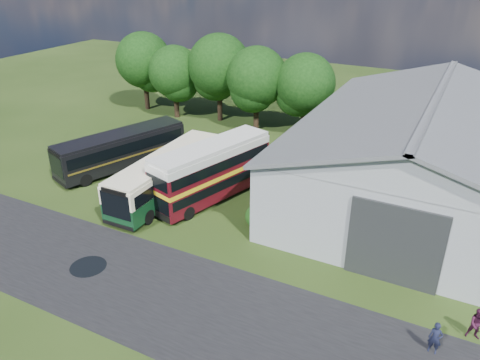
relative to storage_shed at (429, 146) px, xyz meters
The scene contains 17 objects.
ground 22.31m from the storage_shed, 133.18° to the right, with size 120.00×120.00×0.00m, color #1F3210.
asphalt_road 22.84m from the storage_shed, 122.30° to the right, with size 60.00×8.00×0.02m, color black.
puddle 25.50m from the storage_shed, 130.99° to the right, with size 2.20×2.20×0.01m, color black.
storage_shed is the anchor object (origin of this frame).
tree_left_a 34.12m from the storage_shed, 165.53° to the left, with size 6.46×6.46×9.12m.
tree_left_b 29.01m from the storage_shed, 164.98° to the left, with size 5.78×5.78×8.16m.
tree_mid 24.71m from the storage_shed, 159.03° to the left, with size 6.80×6.80×9.60m.
tree_right_a 19.68m from the storage_shed, 156.53° to the left, with size 6.26×6.26×8.83m.
tree_right_b 15.65m from the storage_shed, 146.47° to the left, with size 5.98×5.98×8.45m.
shrub_front 14.33m from the storage_shed, 133.27° to the right, with size 1.70×1.70×1.70m, color #194714.
shrub_mid 13.02m from the storage_shed, 139.65° to the right, with size 1.60×1.60×1.60m, color #194714.
shrub_back 11.90m from the storage_shed, 147.52° to the right, with size 1.80×1.80×1.80m, color #194714.
bus_green_single 19.92m from the storage_shed, 152.89° to the right, with size 2.97×12.07×3.32m.
bus_maroon_double 16.38m from the storage_shed, 151.41° to the right, with size 5.40×10.61×4.42m.
bus_dark_single 25.20m from the storage_shed, 164.99° to the right, with size 6.49×11.94×3.23m.
visitor_a 17.10m from the storage_shed, 79.82° to the right, with size 0.62×0.41×1.70m, color black.
visitor_b 15.70m from the storage_shed, 72.22° to the right, with size 0.86×0.67×1.77m, color #361127.
Camera 1 is at (17.35, -19.40, 17.21)m, focal length 35.00 mm.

